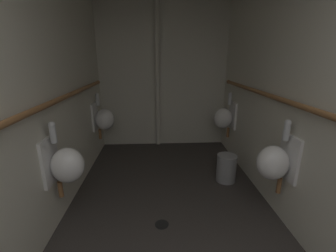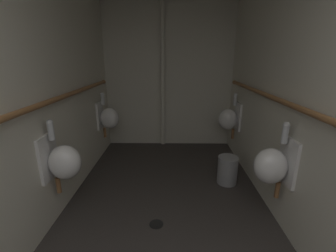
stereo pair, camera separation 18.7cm
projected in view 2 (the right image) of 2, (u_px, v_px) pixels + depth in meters
floor at (166, 223)px, 2.34m from camera, size 2.39×4.47×0.08m
wall_left at (32, 97)px, 1.98m from camera, size 0.06×4.47×2.55m
wall_right at (301, 98)px, 1.94m from camera, size 0.06×4.47×2.55m
wall_back at (169, 76)px, 4.07m from camera, size 2.39×0.06×2.55m
urinal_left_mid at (63, 161)px, 2.16m from camera, size 0.32×0.30×0.76m
urinal_left_far at (108, 118)px, 3.73m from camera, size 0.32×0.30×0.76m
urinal_right_mid at (273, 165)px, 2.09m from camera, size 0.32×0.30×0.76m
urinal_right_far at (229, 119)px, 3.66m from camera, size 0.32×0.30×0.76m
supply_pipe_left at (44, 104)px, 2.00m from camera, size 0.06×3.73×0.06m
supply_pipe_right at (289, 104)px, 1.97m from camera, size 0.06×3.67×0.06m
standpipe_back_wall at (163, 77)px, 3.96m from camera, size 0.08×0.08×2.50m
floor_drain at (156, 224)px, 2.27m from camera, size 0.14×0.14×0.01m
waste_bin at (227, 170)px, 2.98m from camera, size 0.26×0.26×0.37m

